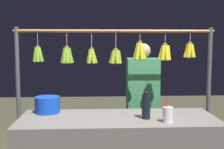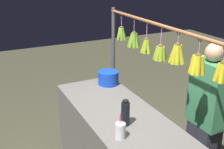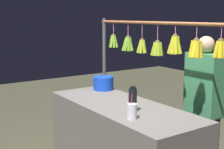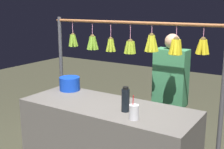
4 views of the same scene
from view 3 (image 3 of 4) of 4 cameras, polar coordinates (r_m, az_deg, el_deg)
name	(u,v)px [view 3 (image 3 of 4)]	position (r m, az deg, el deg)	size (l,w,h in m)	color
market_counter	(122,148)	(3.39, 1.74, -12.67)	(1.80, 0.70, 0.90)	#66605B
display_rack	(159,62)	(3.41, 8.18, 2.11)	(2.07, 0.15, 1.74)	#4C4C51
water_bottle	(133,100)	(2.99, 3.64, -4.42)	(0.08, 0.08, 0.24)	black
blue_bucket	(103,83)	(3.88, -1.51, -1.51)	(0.24, 0.24, 0.16)	blue
drink_cup	(132,111)	(2.80, 3.51, -6.45)	(0.09, 0.09, 0.22)	silver
vendor_person	(203,112)	(3.56, 15.59, -6.40)	(0.37, 0.20, 1.57)	#2D2D38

